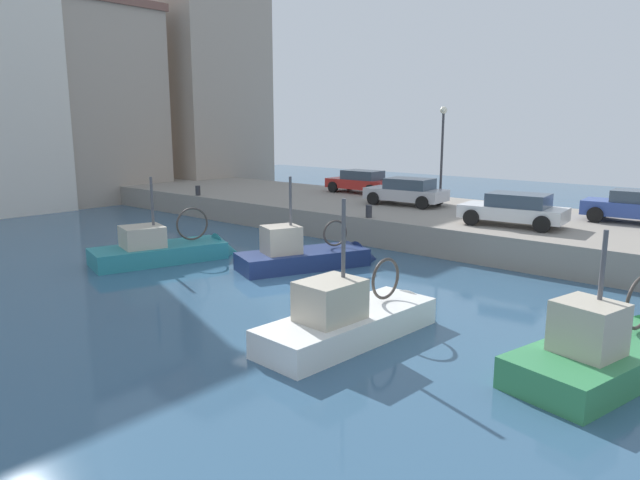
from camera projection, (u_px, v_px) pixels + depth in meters
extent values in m
plane|color=#335675|center=(283.00, 288.00, 18.95)|extent=(80.00, 80.00, 0.00)
cube|color=gray|center=(456.00, 224.00, 27.34)|extent=(9.00, 56.00, 1.20)
cube|color=teal|center=(159.00, 262.00, 22.51)|extent=(5.27, 3.22, 1.30)
cone|color=teal|center=(227.00, 253.00, 24.00)|extent=(1.35, 1.91, 1.72)
cube|color=#896B4C|center=(159.00, 247.00, 22.39)|extent=(5.04, 3.02, 0.08)
cube|color=#B7AD99|center=(142.00, 237.00, 21.99)|extent=(1.79, 1.71, 0.82)
cylinder|color=#4C4C51|center=(153.00, 212.00, 22.05)|extent=(0.10, 0.10, 2.69)
torus|color=#3F3833|center=(192.00, 224.00, 22.97)|extent=(1.28, 0.44, 1.31)
sphere|color=white|center=(113.00, 256.00, 22.55)|extent=(0.32, 0.32, 0.32)
cube|color=white|center=(349.00, 339.00, 14.44)|extent=(5.16, 1.99, 1.37)
cone|color=white|center=(417.00, 313.00, 16.46)|extent=(0.99, 1.56, 1.51)
cube|color=#B2A893|center=(349.00, 316.00, 14.32)|extent=(4.95, 1.84, 0.08)
cube|color=#B7AD99|center=(330.00, 301.00, 13.75)|extent=(1.56, 1.25, 0.98)
cylinder|color=#4C4C51|center=(343.00, 259.00, 13.88)|extent=(0.10, 0.10, 2.91)
torus|color=#3F3833|center=(386.00, 279.00, 15.18)|extent=(1.11, 0.15, 1.11)
sphere|color=white|center=(278.00, 338.00, 13.98)|extent=(0.32, 0.32, 0.32)
cube|color=#388951|center=(602.00, 374.00, 12.44)|extent=(5.11, 2.95, 1.34)
cube|color=#B2A893|center=(605.00, 348.00, 12.32)|extent=(4.89, 2.76, 0.08)
cube|color=#B7AD99|center=(588.00, 328.00, 11.78)|extent=(1.35, 1.41, 1.09)
cylinder|color=#4C4C51|center=(600.00, 292.00, 11.83)|extent=(0.10, 0.10, 2.57)
torus|color=#3F3833|center=(640.00, 303.00, 12.95)|extent=(1.23, 0.36, 1.25)
sphere|color=white|center=(518.00, 365.00, 12.40)|extent=(0.32, 0.32, 0.32)
cube|color=navy|center=(303.00, 268.00, 21.59)|extent=(5.07, 3.45, 1.27)
cone|color=navy|center=(367.00, 260.00, 22.76)|extent=(1.44, 1.79, 1.56)
cube|color=#896B4C|center=(303.00, 253.00, 21.47)|extent=(4.84, 3.25, 0.08)
cube|color=gray|center=(281.00, 240.00, 21.00)|extent=(1.59, 1.49, 1.02)
cylinder|color=#4C4C51|center=(291.00, 216.00, 20.99)|extent=(0.10, 0.10, 2.81)
torus|color=#3F3833|center=(335.00, 233.00, 21.93)|extent=(0.96, 0.47, 1.01)
sphere|color=white|center=(257.00, 261.00, 21.77)|extent=(0.32, 0.32, 0.32)
cube|color=red|center=(360.00, 184.00, 34.23)|extent=(1.65, 4.01, 0.54)
cube|color=#384756|center=(362.00, 175.00, 34.00)|extent=(1.44, 2.25, 0.52)
cylinder|color=black|center=(333.00, 187.00, 34.53)|extent=(0.23, 0.64, 0.64)
cylinder|color=black|center=(350.00, 185.00, 35.73)|extent=(0.23, 0.64, 0.64)
cylinder|color=black|center=(370.00, 190.00, 32.81)|extent=(0.23, 0.64, 0.64)
cylinder|color=black|center=(386.00, 188.00, 34.01)|extent=(0.23, 0.64, 0.64)
cube|color=#B7B7BC|center=(406.00, 194.00, 29.21)|extent=(2.12, 4.11, 0.55)
cube|color=#384756|center=(410.00, 184.00, 28.99)|extent=(1.74, 2.35, 0.52)
cylinder|color=black|center=(373.00, 198.00, 29.33)|extent=(0.28, 0.66, 0.64)
cylinder|color=black|center=(390.00, 195.00, 30.72)|extent=(0.28, 0.66, 0.64)
cylinder|color=black|center=(422.00, 203.00, 27.79)|extent=(0.28, 0.66, 0.64)
cylinder|color=black|center=(438.00, 199.00, 29.18)|extent=(0.28, 0.66, 0.64)
cube|color=#334C9E|center=(636.00, 209.00, 23.97)|extent=(1.93, 4.10, 0.59)
cylinder|color=black|center=(595.00, 215.00, 24.17)|extent=(0.27, 0.66, 0.64)
cylinder|color=black|center=(603.00, 210.00, 25.44)|extent=(0.27, 0.66, 0.64)
cube|color=silver|center=(513.00, 213.00, 23.33)|extent=(2.15, 4.19, 0.52)
cube|color=#384756|center=(519.00, 200.00, 23.11)|extent=(1.76, 2.40, 0.52)
cylinder|color=black|center=(471.00, 217.00, 23.44)|extent=(0.28, 0.66, 0.64)
cylinder|color=black|center=(486.00, 212.00, 24.84)|extent=(0.28, 0.66, 0.64)
cylinder|color=black|center=(542.00, 224.00, 21.90)|extent=(0.28, 0.66, 0.64)
cylinder|color=black|center=(554.00, 218.00, 23.29)|extent=(0.28, 0.66, 0.64)
cylinder|color=#2D2D33|center=(369.00, 211.00, 25.38)|extent=(0.28, 0.28, 0.55)
cylinder|color=#2D2D33|center=(198.00, 191.00, 33.10)|extent=(0.28, 0.28, 0.55)
cylinder|color=#38383D|center=(442.00, 160.00, 28.99)|extent=(0.12, 0.12, 4.50)
sphere|color=#F2EACC|center=(444.00, 110.00, 28.52)|extent=(0.36, 0.36, 0.36)
cube|color=#A39384|center=(204.00, 81.00, 45.18)|extent=(7.75, 7.26, 16.77)
cube|color=#A39384|center=(87.00, 108.00, 39.80)|extent=(7.59, 8.40, 12.47)
cube|color=brown|center=(79.00, 7.00, 38.51)|extent=(7.89, 8.73, 0.50)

